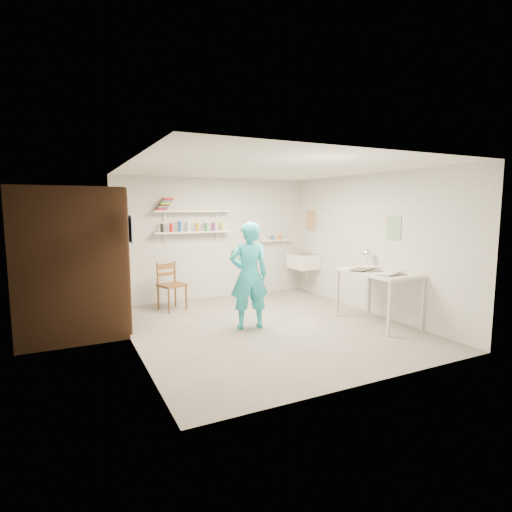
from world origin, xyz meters
name	(u,v)px	position (x,y,z in m)	size (l,w,h in m)	color
floor	(267,327)	(0.00, 0.00, -0.01)	(4.00, 4.50, 0.02)	slate
ceiling	(268,167)	(0.00, 0.00, 2.41)	(4.00, 4.50, 0.02)	silver
wall_back	(215,238)	(0.00, 2.26, 1.20)	(4.00, 0.02, 2.40)	silver
wall_front	(373,270)	(0.00, -2.26, 1.20)	(4.00, 0.02, 2.40)	silver
wall_left	(130,256)	(-2.01, 0.00, 1.20)	(0.02, 4.50, 2.40)	silver
wall_right	(370,244)	(2.01, 0.00, 1.20)	(0.02, 4.50, 2.40)	silver
doorway_recess	(121,262)	(-1.99, 1.05, 1.00)	(0.02, 0.90, 2.00)	black
corridor_box	(70,261)	(-2.70, 1.05, 1.05)	(1.40, 1.50, 2.10)	brown
door_lintel	(119,192)	(-1.97, 1.05, 2.05)	(0.06, 1.05, 0.10)	brown
door_jamb_near	(127,266)	(-1.97, 0.55, 1.00)	(0.06, 0.10, 2.00)	brown
door_jamb_far	(118,258)	(-1.97, 1.55, 1.00)	(0.06, 0.10, 2.00)	brown
shelf_lower	(193,232)	(-0.50, 2.13, 1.35)	(1.50, 0.22, 0.03)	white
shelf_upper	(193,211)	(-0.50, 2.13, 1.75)	(1.50, 0.22, 0.03)	white
ledge_shelf	(276,240)	(1.35, 2.17, 1.12)	(0.70, 0.14, 0.03)	white
poster_left	(130,229)	(-1.99, 0.05, 1.55)	(0.01, 0.28, 0.36)	#334C7F
poster_right_a	(311,220)	(1.99, 1.80, 1.55)	(0.01, 0.34, 0.42)	#995933
poster_right_b	(394,228)	(1.99, -0.55, 1.50)	(0.01, 0.30, 0.38)	#3F724C
belfast_sink	(303,261)	(1.75, 1.70, 0.70)	(0.48, 0.60, 0.30)	white
man	(249,276)	(-0.29, 0.06, 0.81)	(0.59, 0.39, 1.62)	#28B7CA
wall_clock	(240,256)	(-0.33, 0.27, 1.08)	(0.29, 0.29, 0.04)	beige
wooden_chair	(172,285)	(-1.06, 1.63, 0.45)	(0.42, 0.40, 0.90)	brown
work_table	(378,297)	(1.64, -0.62, 0.42)	(0.75, 1.25, 0.83)	silver
desk_lamp	(367,253)	(1.85, -0.12, 1.05)	(0.16, 0.16, 0.16)	white
spray_cans	(193,227)	(-0.50, 2.13, 1.45)	(1.29, 0.06, 0.17)	black
book_stack	(165,204)	(-1.03, 2.13, 1.88)	(0.32, 0.14, 0.22)	red
ledge_pots	(276,237)	(1.35, 2.17, 1.18)	(0.48, 0.07, 0.09)	silver
papers	(379,270)	(1.64, -0.62, 0.85)	(0.30, 0.22, 0.03)	silver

